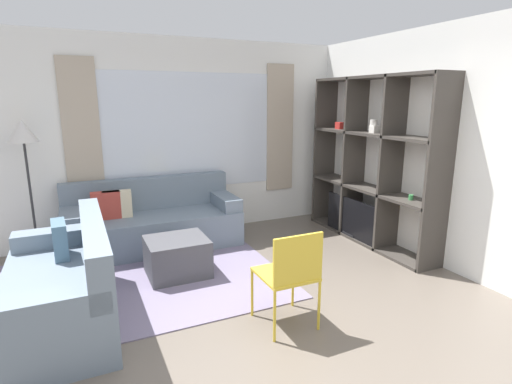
{
  "coord_description": "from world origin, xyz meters",
  "views": [
    {
      "loc": [
        -1.51,
        -2.33,
        1.9
      ],
      "look_at": [
        0.35,
        1.73,
        0.85
      ],
      "focal_mm": 28.0,
      "sensor_mm": 36.0,
      "label": 1
    }
  ],
  "objects_px": {
    "couch_main": "(153,223)",
    "folding_chair": "(290,271)",
    "couch_side": "(63,287)",
    "shelving_unit": "(373,164)",
    "ottoman": "(177,257)",
    "floor_lamp": "(24,141)"
  },
  "relations": [
    {
      "from": "folding_chair",
      "to": "ottoman",
      "type": "bearing_deg",
      "value": -66.87
    },
    {
      "from": "shelving_unit",
      "to": "folding_chair",
      "type": "distance_m",
      "value": 2.57
    },
    {
      "from": "shelving_unit",
      "to": "floor_lamp",
      "type": "distance_m",
      "value": 4.25
    },
    {
      "from": "shelving_unit",
      "to": "floor_lamp",
      "type": "relative_size",
      "value": 1.3
    },
    {
      "from": "couch_side",
      "to": "ottoman",
      "type": "relative_size",
      "value": 2.69
    },
    {
      "from": "couch_main",
      "to": "folding_chair",
      "type": "xyz_separation_m",
      "value": [
        0.69,
        -2.4,
        0.2
      ]
    },
    {
      "from": "couch_side",
      "to": "folding_chair",
      "type": "height_order",
      "value": "couch_side"
    },
    {
      "from": "shelving_unit",
      "to": "couch_side",
      "type": "height_order",
      "value": "shelving_unit"
    },
    {
      "from": "couch_side",
      "to": "floor_lamp",
      "type": "bearing_deg",
      "value": -169.36
    },
    {
      "from": "ottoman",
      "to": "shelving_unit",
      "type": "bearing_deg",
      "value": 0.41
    },
    {
      "from": "shelving_unit",
      "to": "couch_side",
      "type": "distance_m",
      "value": 3.88
    },
    {
      "from": "couch_side",
      "to": "shelving_unit",
      "type": "bearing_deg",
      "value": 98.16
    },
    {
      "from": "ottoman",
      "to": "couch_main",
      "type": "bearing_deg",
      "value": 94.6
    },
    {
      "from": "shelving_unit",
      "to": "couch_side",
      "type": "bearing_deg",
      "value": -171.84
    },
    {
      "from": "folding_chair",
      "to": "couch_main",
      "type": "bearing_deg",
      "value": -74.06
    },
    {
      "from": "ottoman",
      "to": "floor_lamp",
      "type": "height_order",
      "value": "floor_lamp"
    },
    {
      "from": "couch_main",
      "to": "couch_side",
      "type": "xyz_separation_m",
      "value": [
        -1.03,
        -1.5,
        0.0
      ]
    },
    {
      "from": "folding_chair",
      "to": "floor_lamp",
      "type": "bearing_deg",
      "value": -51.45
    },
    {
      "from": "couch_side",
      "to": "floor_lamp",
      "type": "relative_size",
      "value": 1.04
    },
    {
      "from": "couch_main",
      "to": "folding_chair",
      "type": "distance_m",
      "value": 2.5
    },
    {
      "from": "floor_lamp",
      "to": "folding_chair",
      "type": "bearing_deg",
      "value": -51.45
    },
    {
      "from": "couch_side",
      "to": "floor_lamp",
      "type": "height_order",
      "value": "floor_lamp"
    }
  ]
}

